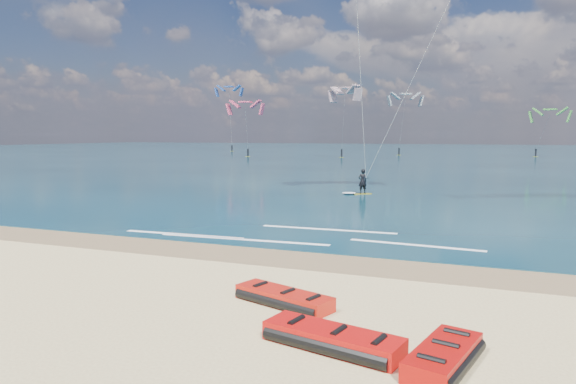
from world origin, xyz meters
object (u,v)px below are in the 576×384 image
(packed_kite_mid, at_px, (284,304))
(packed_kite_right, at_px, (443,366))
(packed_kite_left, at_px, (332,348))
(kitesurfer_main, at_px, (387,53))

(packed_kite_mid, relative_size, packed_kite_right, 1.17)
(packed_kite_left, xyz_separation_m, packed_kite_mid, (-1.75, 1.98, 0.00))
(packed_kite_mid, xyz_separation_m, packed_kite_right, (3.75, -2.03, 0.00))
(packed_kite_left, height_order, packed_kite_right, packed_kite_left)
(packed_kite_right, distance_m, kitesurfer_main, 24.57)
(packed_kite_left, relative_size, packed_kite_mid, 1.08)
(packed_kite_right, bearing_deg, packed_kite_mid, 75.78)
(packed_kite_right, bearing_deg, packed_kite_left, 102.61)
(packed_kite_left, bearing_deg, packed_kite_right, 11.27)
(kitesurfer_main, bearing_deg, packed_kite_right, -111.61)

